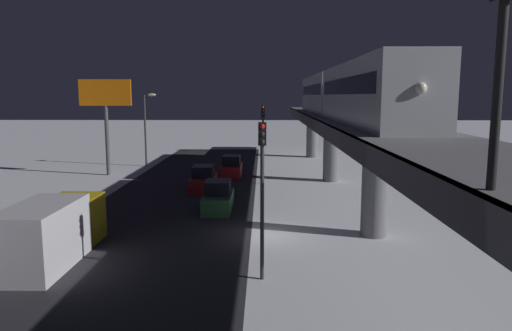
% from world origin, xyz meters
% --- Properties ---
extents(ground_plane, '(240.00, 240.00, 0.00)m').
position_xyz_m(ground_plane, '(0.00, 0.00, 0.00)').
color(ground_plane, white).
extents(avenue_asphalt, '(11.00, 81.97, 0.01)m').
position_xyz_m(avenue_asphalt, '(6.17, 0.00, 0.00)').
color(avenue_asphalt, '#28282D').
rests_on(avenue_asphalt, ground_plane).
extents(elevated_railway, '(5.00, 81.97, 5.84)m').
position_xyz_m(elevated_railway, '(-5.79, -0.00, 5.07)').
color(elevated_railway, slate).
rests_on(elevated_railway, ground_plane).
extents(subway_train, '(2.94, 36.87, 3.40)m').
position_xyz_m(subway_train, '(-5.88, -11.73, 7.62)').
color(subway_train, '#B7BABF').
rests_on(subway_train, elevated_railway).
extents(rail_signal, '(0.36, 0.41, 4.00)m').
position_xyz_m(rail_signal, '(-3.85, 16.76, 8.57)').
color(rail_signal, black).
rests_on(rail_signal, elevated_railway).
extents(sedan_red, '(1.91, 4.29, 1.97)m').
position_xyz_m(sedan_red, '(4.77, -12.11, 0.78)').
color(sedan_red, '#A51E1E').
rests_on(sedan_red, ground_plane).
extents(sedan_green, '(1.80, 4.15, 1.97)m').
position_xyz_m(sedan_green, '(2.97, -5.50, 0.80)').
color(sedan_green, '#2D6038').
rests_on(sedan_green, ground_plane).
extents(sedan_red_2, '(1.80, 4.23, 1.97)m').
position_xyz_m(sedan_red_2, '(2.97, -18.50, 0.80)').
color(sedan_red_2, '#A51E1E').
rests_on(sedan_red_2, ground_plane).
extents(box_truck, '(2.40, 7.40, 2.80)m').
position_xyz_m(box_truck, '(9.57, 4.05, 1.35)').
color(box_truck, gold).
rests_on(box_truck, ground_plane).
extents(traffic_light_near, '(0.32, 0.44, 6.40)m').
position_xyz_m(traffic_light_near, '(0.07, 6.23, 4.20)').
color(traffic_light_near, '#2D2D2D').
rests_on(traffic_light_near, ground_plane).
extents(traffic_light_mid, '(0.32, 0.44, 6.40)m').
position_xyz_m(traffic_light_mid, '(0.07, -15.12, 4.20)').
color(traffic_light_mid, '#2D2D2D').
rests_on(traffic_light_mid, ground_plane).
extents(traffic_light_far, '(0.32, 0.44, 6.40)m').
position_xyz_m(traffic_light_far, '(0.07, -36.48, 4.20)').
color(traffic_light_far, '#2D2D2D').
rests_on(traffic_light_far, ground_plane).
extents(commercial_billboard, '(4.80, 0.36, 8.90)m').
position_xyz_m(commercial_billboard, '(14.63, -19.25, 6.83)').
color(commercial_billboard, '#4C4C51').
rests_on(commercial_billboard, ground_plane).
extents(street_lamp_far, '(1.35, 0.44, 7.65)m').
position_xyz_m(street_lamp_far, '(12.24, -25.00, 4.81)').
color(street_lamp_far, '#38383D').
rests_on(street_lamp_far, ground_plane).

